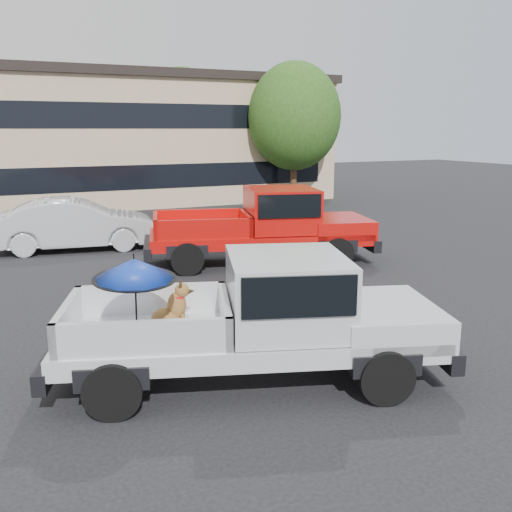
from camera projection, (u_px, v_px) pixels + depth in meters
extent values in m
plane|color=black|center=(285.00, 334.00, 10.35)|extent=(90.00, 90.00, 0.00)
cube|color=silver|center=(96.00, 324.00, 10.87)|extent=(0.12, 5.00, 0.01)
cube|color=silver|center=(357.00, 287.00, 13.36)|extent=(0.12, 5.00, 0.01)
cube|color=tan|center=(126.00, 142.00, 29.06)|extent=(20.00, 8.00, 6.00)
cube|color=black|center=(123.00, 78.00, 28.38)|extent=(20.40, 8.40, 0.40)
cube|color=black|center=(148.00, 177.00, 25.88)|extent=(18.00, 0.08, 1.10)
cube|color=black|center=(145.00, 116.00, 25.29)|extent=(18.00, 0.08, 1.10)
cylinder|color=#332114|center=(293.00, 176.00, 27.92)|extent=(0.32, 0.32, 2.73)
ellipsoid|color=#214413|center=(294.00, 116.00, 27.30)|extent=(4.46, 4.46, 5.13)
cylinder|color=#332114|center=(184.00, 167.00, 33.72)|extent=(0.32, 0.32, 2.86)
ellipsoid|color=#214413|center=(182.00, 115.00, 33.06)|extent=(4.68, 4.68, 5.38)
cylinder|color=black|center=(113.00, 390.00, 7.27)|extent=(0.81, 0.51, 0.76)
cylinder|color=black|center=(128.00, 339.00, 9.05)|extent=(0.81, 0.51, 0.76)
cylinder|color=black|center=(385.00, 377.00, 7.68)|extent=(0.81, 0.51, 0.76)
cylinder|color=black|center=(348.00, 330.00, 9.46)|extent=(0.81, 0.51, 0.76)
cube|color=silver|center=(249.00, 337.00, 8.31)|extent=(5.72, 3.54, 0.28)
cube|color=silver|center=(383.00, 319.00, 8.49)|extent=(2.03, 2.30, 0.46)
cube|color=black|center=(429.00, 340.00, 8.66)|extent=(0.81, 1.92, 0.30)
cube|color=black|center=(56.00, 357.00, 8.03)|extent=(0.80, 1.92, 0.28)
cube|color=silver|center=(287.00, 291.00, 8.22)|extent=(2.15, 2.27, 1.05)
cube|color=black|center=(287.00, 278.00, 8.18)|extent=(2.04, 2.32, 0.55)
cube|color=black|center=(148.00, 338.00, 8.13)|extent=(2.77, 2.48, 0.10)
cube|color=silver|center=(151.00, 300.00, 8.91)|extent=(2.21, 0.83, 0.50)
cube|color=silver|center=(143.00, 340.00, 7.22)|extent=(2.21, 0.83, 0.50)
cube|color=silver|center=(68.00, 321.00, 7.94)|extent=(0.68, 1.78, 0.50)
cube|color=silver|center=(225.00, 315.00, 8.19)|extent=(0.68, 1.78, 0.50)
ellipsoid|color=brown|center=(166.00, 318.00, 8.38)|extent=(0.54, 0.49, 0.30)
cylinder|color=brown|center=(183.00, 321.00, 8.35)|extent=(0.07, 0.07, 0.22)
cylinder|color=brown|center=(183.00, 318.00, 8.49)|extent=(0.07, 0.07, 0.22)
ellipsoid|color=brown|center=(177.00, 305.00, 8.36)|extent=(0.35, 0.33, 0.40)
cylinder|color=red|center=(178.00, 297.00, 8.33)|extent=(0.20, 0.20, 0.04)
sphere|color=brown|center=(182.00, 290.00, 8.32)|extent=(0.21, 0.21, 0.21)
cone|color=black|center=(190.00, 291.00, 8.34)|extent=(0.17, 0.14, 0.10)
cone|color=black|center=(180.00, 284.00, 8.24)|extent=(0.07, 0.07, 0.11)
cone|color=black|center=(181.00, 282.00, 8.35)|extent=(0.07, 0.07, 0.11)
cylinder|color=brown|center=(155.00, 324.00, 8.39)|extent=(0.26, 0.05, 0.09)
cylinder|color=black|center=(136.00, 309.00, 7.57)|extent=(0.02, 0.10, 1.05)
cone|color=#122F9E|center=(134.00, 269.00, 7.45)|extent=(1.10, 1.12, 0.36)
cylinder|color=black|center=(134.00, 257.00, 7.42)|extent=(0.02, 0.02, 0.10)
cylinder|color=black|center=(135.00, 279.00, 7.48)|extent=(1.10, 1.10, 0.09)
cylinder|color=black|center=(187.00, 259.00, 14.44)|extent=(0.89, 0.52, 0.84)
cylinder|color=black|center=(184.00, 243.00, 16.39)|extent=(0.89, 0.52, 0.84)
cylinder|color=black|center=(337.00, 253.00, 15.09)|extent=(0.89, 0.52, 0.84)
cylinder|color=black|center=(317.00, 239.00, 17.04)|extent=(0.89, 0.52, 0.84)
cube|color=#B50D0A|center=(259.00, 237.00, 15.68)|extent=(6.28, 3.62, 0.31)
cube|color=#B50D0A|center=(336.00, 226.00, 15.99)|extent=(2.16, 2.48, 0.51)
cube|color=black|center=(364.00, 240.00, 16.22)|extent=(0.79, 2.14, 0.33)
cube|color=black|center=(148.00, 247.00, 15.22)|extent=(0.77, 2.13, 0.31)
cube|color=#B50D0A|center=(281.00, 209.00, 15.62)|extent=(2.29, 2.44, 1.16)
cube|color=black|center=(281.00, 201.00, 15.57)|extent=(2.16, 2.50, 0.61)
cube|color=black|center=(201.00, 236.00, 15.40)|extent=(2.98, 2.63, 0.11)
cube|color=#B50D0A|center=(199.00, 219.00, 16.25)|extent=(2.47, 0.78, 0.55)
cube|color=#B50D0A|center=(204.00, 230.00, 14.41)|extent=(2.47, 0.78, 0.55)
cube|color=#B50D0A|center=(156.00, 225.00, 15.13)|extent=(0.65, 1.98, 0.55)
cube|color=#B50D0A|center=(246.00, 223.00, 15.53)|extent=(0.65, 1.98, 0.55)
imported|color=silver|center=(75.00, 224.00, 17.40)|extent=(4.99, 2.39, 1.58)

